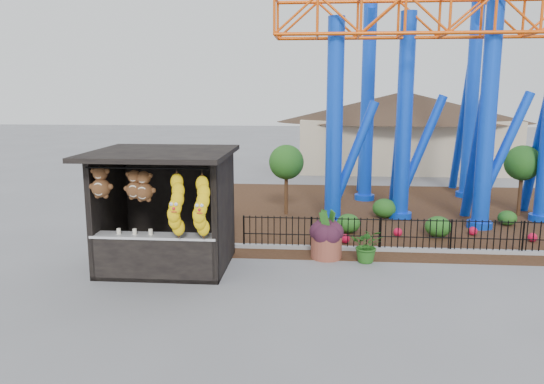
# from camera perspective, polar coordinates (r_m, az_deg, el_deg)

# --- Properties ---
(ground) EXTENTS (120.00, 120.00, 0.00)m
(ground) POSITION_cam_1_polar(r_m,az_deg,el_deg) (12.95, 0.50, -10.00)
(ground) COLOR slate
(ground) RESTS_ON ground
(mulch_bed) EXTENTS (18.00, 12.00, 0.02)m
(mulch_bed) POSITION_cam_1_polar(r_m,az_deg,el_deg) (20.82, 13.23, -2.24)
(mulch_bed) COLOR #331E11
(mulch_bed) RESTS_ON ground
(curb) EXTENTS (18.00, 0.18, 0.12)m
(curb) POSITION_cam_1_polar(r_m,az_deg,el_deg) (16.04, 15.81, -6.06)
(curb) COLOR gray
(curb) RESTS_ON ground
(prize_booth) EXTENTS (3.50, 3.40, 3.12)m
(prize_booth) POSITION_cam_1_polar(r_m,az_deg,el_deg) (13.88, -11.57, -2.20)
(prize_booth) COLOR black
(prize_booth) RESTS_ON ground
(picket_fence) EXTENTS (12.20, 0.06, 1.00)m
(picket_fence) POSITION_cam_1_polar(r_m,az_deg,el_deg) (16.12, 19.04, -4.53)
(picket_fence) COLOR black
(picket_fence) RESTS_ON ground
(roller_coaster) EXTENTS (11.00, 6.37, 10.82)m
(roller_coaster) POSITION_cam_1_polar(r_m,az_deg,el_deg) (20.82, 17.08, 15.42)
(roller_coaster) COLOR blue
(roller_coaster) RESTS_ON ground
(terracotta_planter) EXTENTS (1.02, 1.02, 0.63)m
(terracotta_planter) POSITION_cam_1_polar(r_m,az_deg,el_deg) (14.95, 5.86, -5.91)
(terracotta_planter) COLOR brown
(terracotta_planter) RESTS_ON ground
(planter_foliage) EXTENTS (0.70, 0.70, 0.64)m
(planter_foliage) POSITION_cam_1_polar(r_m,az_deg,el_deg) (14.78, 5.91, -3.56)
(planter_foliage) COLOR #301321
(planter_foliage) RESTS_ON terracotta_planter
(potted_plant) EXTENTS (0.98, 0.89, 0.96)m
(potted_plant) POSITION_cam_1_polar(r_m,az_deg,el_deg) (14.69, 10.24, -5.65)
(potted_plant) COLOR #1C4D16
(potted_plant) RESTS_ON ground
(landscaping) EXTENTS (7.86, 4.09, 0.70)m
(landscaping) POSITION_cam_1_polar(r_m,az_deg,el_deg) (18.72, 15.89, -2.83)
(landscaping) COLOR #1F4F17
(landscaping) RESTS_ON mulch_bed
(pavilion) EXTENTS (15.00, 15.00, 4.80)m
(pavilion) POSITION_cam_1_polar(r_m,az_deg,el_deg) (32.51, 13.93, 7.77)
(pavilion) COLOR #BFAD8C
(pavilion) RESTS_ON ground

